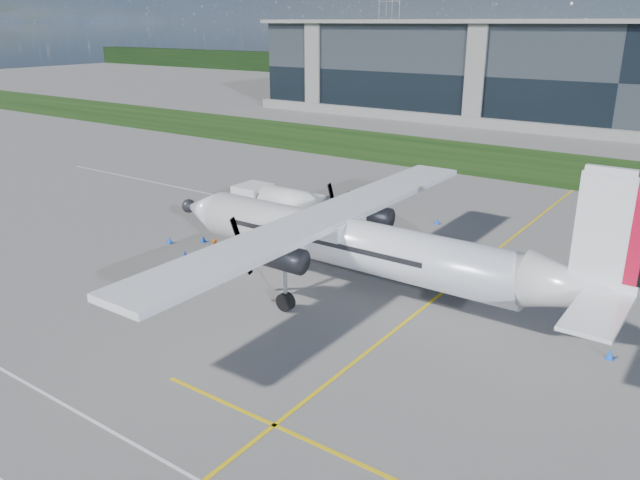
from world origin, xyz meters
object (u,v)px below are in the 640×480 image
(pylon_west, at_px, (389,23))
(turboprop_aircraft, at_px, (366,218))
(safety_cone_nose_port, at_px, (185,254))
(safety_cone_tail, at_px, (610,354))
(safety_cone_nose_stbd, at_px, (203,239))
(fuel_tanker_truck, at_px, (276,207))
(baggage_tug, at_px, (261,244))
(safety_cone_fwd, at_px, (170,240))
(ground_crew_person, at_px, (216,250))
(safety_cone_stbdwing, at_px, (437,221))

(pylon_west, distance_m, turboprop_aircraft, 163.52)
(safety_cone_nose_port, xyz_separation_m, safety_cone_tail, (26.68, 2.24, 0.00))
(safety_cone_tail, xyz_separation_m, safety_cone_nose_stbd, (-27.91, 0.73, 0.00))
(fuel_tanker_truck, bearing_deg, safety_cone_nose_stbd, -110.16)
(turboprop_aircraft, bearing_deg, baggage_tug, 171.91)
(fuel_tanker_truck, distance_m, safety_cone_tail, 26.63)
(pylon_west, distance_m, safety_cone_nose_stbd, 156.76)
(safety_cone_nose_stbd, bearing_deg, turboprop_aircraft, -3.23)
(fuel_tanker_truck, xyz_separation_m, safety_cone_nose_stbd, (-2.14, -5.82, -1.39))
(pylon_west, height_order, fuel_tanker_truck, pylon_west)
(baggage_tug, height_order, safety_cone_fwd, baggage_tug)
(safety_cone_tail, bearing_deg, safety_cone_nose_stbd, 178.50)
(ground_crew_person, bearing_deg, turboprop_aircraft, -79.37)
(baggage_tug, height_order, safety_cone_tail, baggage_tug)
(ground_crew_person, xyz_separation_m, safety_cone_fwd, (-5.62, 0.97, -0.73))
(safety_cone_fwd, distance_m, safety_cone_stbdwing, 20.77)
(turboprop_aircraft, xyz_separation_m, safety_cone_nose_port, (-12.98, -2.17, -4.36))
(turboprop_aircraft, height_order, fuel_tanker_truck, turboprop_aircraft)
(safety_cone_tail, bearing_deg, safety_cone_nose_port, -175.21)
(pylon_west, distance_m, safety_cone_stbdwing, 150.20)
(fuel_tanker_truck, bearing_deg, safety_cone_stbdwing, 38.71)
(turboprop_aircraft, distance_m, safety_cone_tail, 14.38)
(pylon_west, distance_m, baggage_tug, 158.46)
(ground_crew_person, relative_size, safety_cone_tail, 3.93)
(ground_crew_person, distance_m, safety_cone_nose_port, 2.70)
(safety_cone_tail, bearing_deg, safety_cone_fwd, -178.34)
(safety_cone_nose_port, bearing_deg, ground_crew_person, 9.03)
(turboprop_aircraft, xyz_separation_m, safety_cone_nose_stbd, (-14.21, 0.80, -4.36))
(pylon_west, relative_size, ground_crew_person, 15.26)
(safety_cone_stbdwing, xyz_separation_m, safety_cone_nose_stbd, (-12.11, -13.81, 0.00))
(ground_crew_person, height_order, safety_cone_tail, ground_crew_person)
(turboprop_aircraft, distance_m, safety_cone_nose_stbd, 14.89)
(pylon_west, relative_size, baggage_tug, 11.73)
(safety_cone_stbdwing, bearing_deg, pylon_west, 120.99)
(baggage_tug, bearing_deg, safety_cone_stbdwing, 62.33)
(ground_crew_person, relative_size, safety_cone_nose_stbd, 3.93)
(pylon_west, distance_m, fuel_tanker_truck, 152.31)
(turboprop_aircraft, xyz_separation_m, safety_cone_stbdwing, (-2.10, 14.62, -4.36))
(fuel_tanker_truck, height_order, safety_cone_nose_stbd, fuel_tanker_truck)
(safety_cone_stbdwing, bearing_deg, safety_cone_nose_stbd, -131.23)
(safety_cone_fwd, bearing_deg, pylon_west, 113.71)
(pylon_west, relative_size, safety_cone_fwd, 60.00)
(safety_cone_nose_port, bearing_deg, safety_cone_fwd, 155.74)
(baggage_tug, bearing_deg, safety_cone_tail, -3.08)
(ground_crew_person, bearing_deg, baggage_tug, -22.34)
(pylon_west, xyz_separation_m, safety_cone_fwd, (63.05, -143.55, -14.75))
(turboprop_aircraft, height_order, safety_cone_stbdwing, turboprop_aircraft)
(safety_cone_nose_stbd, bearing_deg, fuel_tanker_truck, 69.84)
(baggage_tug, xyz_separation_m, safety_cone_fwd, (-6.93, -2.09, -0.52))
(pylon_west, distance_m, safety_cone_tail, 170.83)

